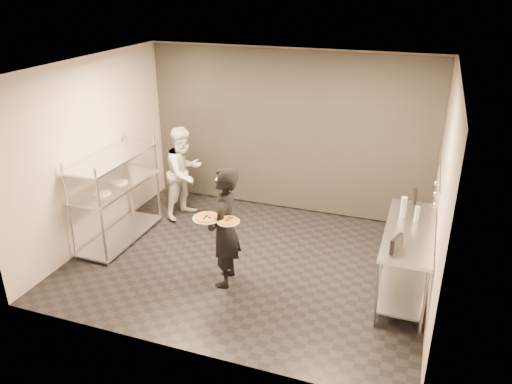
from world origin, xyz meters
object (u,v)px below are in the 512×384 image
(pizza_plate_far, at_px, (228,221))
(bottle_clear, at_px, (417,214))
(bottle_green, at_px, (403,207))
(bottle_dark, at_px, (415,196))
(pizza_plate_near, at_px, (207,217))
(salad_plate, at_px, (225,178))
(waiter, at_px, (225,228))
(pos_monitor, at_px, (397,244))
(chef, at_px, (184,173))
(pass_rack, at_px, (116,194))
(prep_counter, at_px, (407,250))

(pizza_plate_far, relative_size, bottle_clear, 1.43)
(bottle_green, relative_size, bottle_dark, 1.22)
(pizza_plate_far, height_order, bottle_green, bottle_green)
(pizza_plate_near, distance_m, bottle_dark, 2.91)
(bottle_dark, bearing_deg, salad_plate, -155.91)
(waiter, xyz_separation_m, bottle_dark, (2.28, 1.38, 0.21))
(bottle_clear, distance_m, bottle_dark, 0.54)
(pos_monitor, xyz_separation_m, bottle_dark, (0.12, 1.42, 0.02))
(chef, bearing_deg, pizza_plate_far, -122.99)
(pizza_plate_far, distance_m, bottle_green, 2.31)
(bottle_green, xyz_separation_m, bottle_clear, (0.18, -0.05, -0.04))
(pass_rack, xyz_separation_m, bottle_green, (4.21, 0.32, 0.29))
(prep_counter, xyz_separation_m, waiter, (-2.28, -0.58, 0.20))
(waiter, distance_m, pizza_plate_near, 0.37)
(pass_rack, relative_size, waiter, 0.97)
(pass_rack, bearing_deg, waiter, -15.76)
(chef, bearing_deg, waiter, -122.22)
(salad_plate, distance_m, bottle_dark, 2.64)
(chef, bearing_deg, bottle_clear, -85.32)
(chef, height_order, pos_monitor, chef)
(prep_counter, xyz_separation_m, pizza_plate_near, (-2.42, -0.82, 0.44))
(pass_rack, bearing_deg, pos_monitor, -8.28)
(prep_counter, bearing_deg, chef, 163.57)
(pizza_plate_far, bearing_deg, chef, 129.94)
(bottle_green, bearing_deg, chef, 167.84)
(pass_rack, xyz_separation_m, pizza_plate_near, (1.91, -0.82, 0.30))
(chef, xyz_separation_m, pizza_plate_far, (1.59, -1.90, 0.27))
(waiter, height_order, pizza_plate_near, waiter)
(bottle_dark, bearing_deg, chef, 175.40)
(pizza_plate_far, height_order, bottle_clear, bottle_clear)
(prep_counter, bearing_deg, pos_monitor, -101.03)
(pizza_plate_far, xyz_separation_m, bottle_green, (2.02, 1.13, 0.00))
(bottle_clear, bearing_deg, bottle_dark, 95.91)
(pass_rack, height_order, bottle_clear, pass_rack)
(pizza_plate_far, bearing_deg, pizza_plate_near, -176.17)
(pass_rack, height_order, bottle_dark, pass_rack)
(chef, bearing_deg, prep_counter, -89.36)
(pass_rack, height_order, waiter, waiter)
(prep_counter, height_order, salad_plate, salad_plate)
(chef, xyz_separation_m, bottle_dark, (3.73, -0.30, 0.24))
(chef, distance_m, pos_monitor, 4.00)
(pass_rack, xyz_separation_m, waiter, (2.05, -0.58, 0.06))
(prep_counter, bearing_deg, pizza_plate_near, -161.20)
(pizza_plate_near, height_order, pos_monitor, pizza_plate_near)
(waiter, distance_m, chef, 2.22)
(pass_rack, xyz_separation_m, salad_plate, (1.94, -0.26, 0.62))
(bottle_clear, bearing_deg, waiter, -160.07)
(pass_rack, relative_size, pos_monitor, 6.20)
(waiter, height_order, pizza_plate_far, waiter)
(waiter, relative_size, bottle_green, 5.84)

